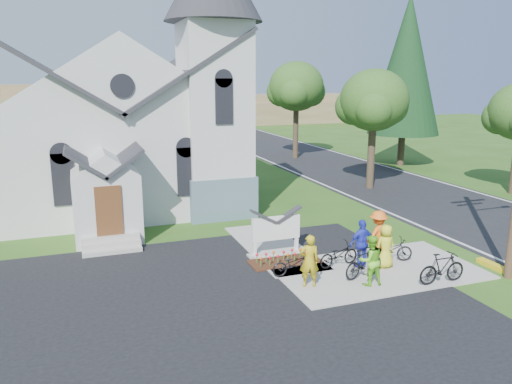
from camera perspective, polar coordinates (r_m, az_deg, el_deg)
name	(u,v)px	position (r m, az deg, el deg)	size (l,w,h in m)	color
ground	(346,282)	(16.87, 10.28, -10.10)	(120.00, 120.00, 0.00)	#2F5418
parking_lot	(136,352)	(13.13, -13.55, -17.33)	(20.00, 16.00, 0.02)	black
road	(364,177)	(34.19, 12.26, 1.68)	(8.00, 90.00, 0.02)	black
sidewalk	(377,270)	(18.00, 13.66, -8.67)	(7.00, 4.00, 0.05)	#A29B92
church	(127,104)	(25.97, -14.56, 9.71)	(12.35, 12.00, 13.00)	silver
church_sign	(276,229)	(18.71, 2.29, -4.21)	(2.20, 0.40, 1.70)	#A29B92
flower_bed	(285,262)	(18.25, 3.34, -7.97)	(2.60, 1.10, 0.07)	#381E0F
tree_road_near	(374,101)	(30.25, 13.34, 10.11)	(4.00, 4.00, 7.05)	#3D2F21
tree_road_mid	(296,87)	(41.02, 4.65, 11.89)	(4.40, 4.40, 7.80)	#3D2F21
conifer	(407,65)	(38.86, 16.84, 13.70)	(5.20, 5.20, 12.40)	#3D2F21
distant_hills	(161,110)	(70.72, -10.78, 9.25)	(61.00, 10.00, 5.60)	brown
cyclist_0	(309,261)	(15.95, 6.11, -7.83)	(0.63, 0.41, 1.72)	gold
bike_0	(294,264)	(16.95, 4.31, -8.17)	(0.53, 1.52, 0.80)	black
cyclist_1	(370,260)	(16.41, 12.95, -7.60)	(0.80, 0.63, 1.66)	#71D528
bike_1	(364,263)	(17.07, 12.24, -7.91)	(0.47, 1.67, 1.00)	black
cyclist_2	(362,243)	(17.84, 12.02, -5.76)	(1.01, 0.42, 1.72)	#2734C7
bike_2	(339,255)	(17.89, 9.42, -7.06)	(0.56, 1.62, 0.85)	black
cyclist_3	(378,235)	(18.70, 13.76, -4.80)	(1.18, 0.68, 1.82)	orange
bike_3	(442,268)	(17.30, 20.51, -8.14)	(0.48, 1.71, 1.03)	black
cyclist_4	(386,246)	(17.99, 14.60, -6.01)	(0.76, 0.49, 1.55)	yellow
bike_4	(390,250)	(18.72, 15.03, -6.39)	(0.58, 1.66, 0.87)	black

